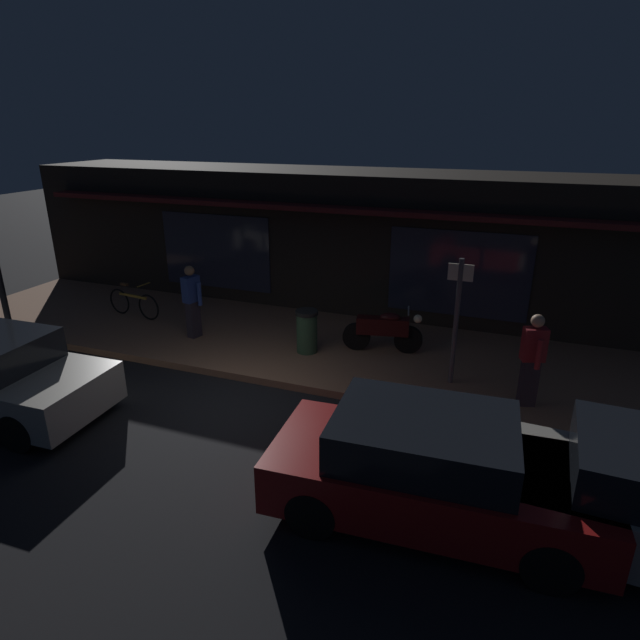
% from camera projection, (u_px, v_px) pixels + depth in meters
% --- Properties ---
extents(ground_plane, '(60.00, 60.00, 0.00)m').
position_uv_depth(ground_plane, '(232.00, 409.00, 9.42)').
color(ground_plane, black).
extents(sidewalk_slab, '(18.00, 4.00, 0.15)m').
position_uv_depth(sidewalk_slab, '(297.00, 343.00, 12.03)').
color(sidewalk_slab, '#8C6047').
rests_on(sidewalk_slab, ground_plane).
extents(storefront_building, '(18.00, 3.30, 3.60)m').
position_uv_depth(storefront_building, '(345.00, 239.00, 14.39)').
color(storefront_building, black).
rests_on(storefront_building, ground_plane).
extents(motorcycle, '(1.69, 0.62, 0.97)m').
position_uv_depth(motorcycle, '(384.00, 330.00, 11.26)').
color(motorcycle, black).
rests_on(motorcycle, sidewalk_slab).
extents(bicycle_parked, '(1.65, 0.42, 0.91)m').
position_uv_depth(bicycle_parked, '(134.00, 303.00, 13.34)').
color(bicycle_parked, black).
rests_on(bicycle_parked, sidewalk_slab).
extents(person_photographer, '(0.61, 0.42, 1.67)m').
position_uv_depth(person_photographer, '(192.00, 300.00, 11.91)').
color(person_photographer, '#28232D').
rests_on(person_photographer, sidewalk_slab).
extents(person_bystander, '(0.43, 0.61, 1.67)m').
position_uv_depth(person_bystander, '(532.00, 359.00, 8.97)').
color(person_bystander, '#28232D').
rests_on(person_bystander, sidewalk_slab).
extents(sign_post, '(0.44, 0.09, 2.40)m').
position_uv_depth(sign_post, '(457.00, 315.00, 9.60)').
color(sign_post, '#47474C').
rests_on(sign_post, sidewalk_slab).
extents(trash_bin, '(0.48, 0.48, 0.93)m').
position_uv_depth(trash_bin, '(307.00, 331.00, 11.25)').
color(trash_bin, '#2D4C33').
rests_on(trash_bin, sidewalk_slab).
extents(parked_car_far, '(4.19, 1.97, 1.42)m').
position_uv_depth(parked_car_far, '(430.00, 469.00, 6.65)').
color(parked_car_far, black).
rests_on(parked_car_far, ground_plane).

